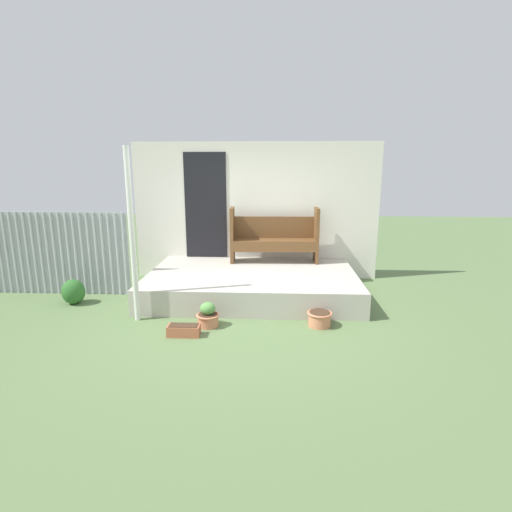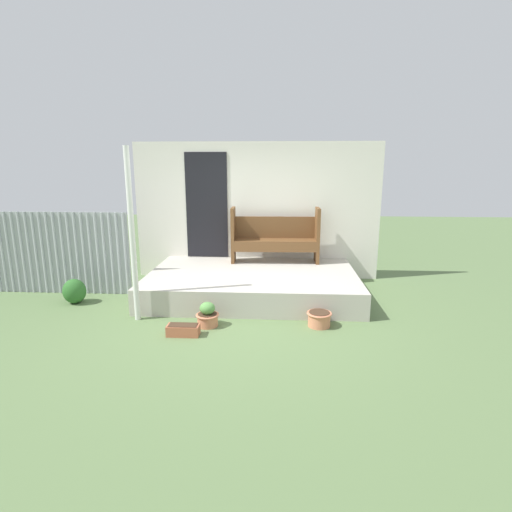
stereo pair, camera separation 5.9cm
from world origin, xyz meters
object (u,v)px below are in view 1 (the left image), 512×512
(planter_box_rect, at_px, (184,330))
(shrub_by_fence, at_px, (73,292))
(flower_pot_left, at_px, (208,316))
(flower_pot_middle, at_px, (320,318))
(support_post, at_px, (132,237))
(bench, at_px, (274,235))

(planter_box_rect, height_order, shrub_by_fence, shrub_by_fence)
(flower_pot_left, xyz_separation_m, shrub_by_fence, (-2.30, 0.80, 0.05))
(flower_pot_middle, distance_m, shrub_by_fence, 3.90)
(flower_pot_middle, bearing_deg, planter_box_rect, -167.15)
(support_post, xyz_separation_m, planter_box_rect, (0.79, -0.51, -1.14))
(flower_pot_middle, xyz_separation_m, shrub_by_fence, (-3.83, 0.71, 0.09))
(bench, relative_size, shrub_by_fence, 4.05)
(bench, bearing_deg, flower_pot_middle, -74.41)
(support_post, distance_m, shrub_by_fence, 1.72)
(support_post, height_order, shrub_by_fence, support_post)
(bench, relative_size, flower_pot_middle, 4.65)
(bench, xyz_separation_m, flower_pot_middle, (0.64, -2.09, -0.78))
(flower_pot_left, relative_size, flower_pot_middle, 0.99)
(flower_pot_left, height_order, shrub_by_fence, shrub_by_fence)
(support_post, bearing_deg, planter_box_rect, -32.85)
(support_post, xyz_separation_m, flower_pot_middle, (2.59, -0.10, -1.10))
(support_post, xyz_separation_m, shrub_by_fence, (-1.25, 0.62, -1.01))
(bench, distance_m, planter_box_rect, 2.88)
(bench, relative_size, planter_box_rect, 3.85)
(support_post, distance_m, planter_box_rect, 1.48)
(shrub_by_fence, bearing_deg, planter_box_rect, -28.93)
(shrub_by_fence, bearing_deg, flower_pot_middle, -10.53)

